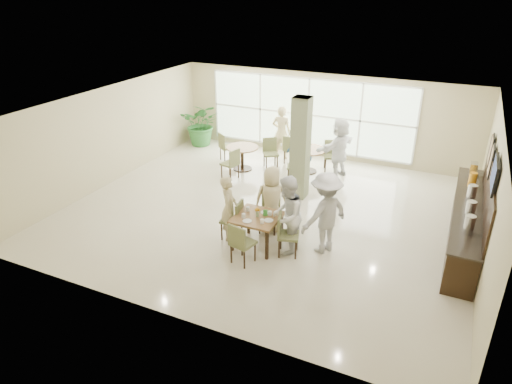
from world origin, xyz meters
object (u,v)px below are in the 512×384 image
at_px(teen_standing, 325,213).
at_px(adult_standing, 281,132).
at_px(teen_far, 272,199).
at_px(teen_right, 287,215).
at_px(round_table_left, 242,153).
at_px(buffet_counter, 467,220).
at_px(main_table, 257,220).
at_px(adult_a, 299,155).
at_px(potted_plant, 202,124).
at_px(adult_b, 339,148).
at_px(teen_left, 229,208).
at_px(round_table_right, 308,154).

relative_size(teen_standing, adult_standing, 1.04).
distance_m(teen_far, teen_right, 0.99).
xyz_separation_m(round_table_left, adult_standing, (0.73, 1.46, 0.34)).
bearing_deg(buffet_counter, main_table, -152.93).
bearing_deg(teen_far, adult_a, -102.03).
distance_m(potted_plant, adult_b, 5.32).
distance_m(teen_far, teen_standing, 1.45).
height_order(round_table_left, buffet_counter, buffet_counter).
height_order(teen_left, adult_a, adult_a).
bearing_deg(teen_left, teen_standing, -102.82).
height_order(round_table_right, adult_standing, adult_standing).
distance_m(round_table_left, potted_plant, 2.82).
xyz_separation_m(main_table, buffet_counter, (4.25, 2.17, -0.11)).
height_order(main_table, round_table_right, same).
distance_m(teen_far, adult_standing, 4.92).
bearing_deg(buffet_counter, round_table_left, 164.64).
xyz_separation_m(teen_standing, adult_b, (-0.86, 4.26, -0.02)).
distance_m(round_table_right, teen_left, 4.63).
bearing_deg(adult_standing, teen_far, 104.34).
height_order(round_table_right, potted_plant, potted_plant).
relative_size(round_table_left, round_table_right, 0.90).
relative_size(potted_plant, adult_standing, 0.87).
distance_m(teen_left, adult_b, 4.82).
bearing_deg(teen_left, round_table_right, -27.07).
bearing_deg(main_table, round_table_right, 94.98).
xyz_separation_m(teen_standing, adult_a, (-1.86, 3.48, -0.15)).
distance_m(round_table_left, adult_standing, 1.67).
bearing_deg(teen_far, teen_right, 111.77).
bearing_deg(main_table, adult_standing, 106.55).
bearing_deg(main_table, buffet_counter, 27.07).
bearing_deg(round_table_right, buffet_counter, -28.18).
bearing_deg(adult_b, adult_standing, -88.91).
bearing_deg(teen_left, adult_standing, -13.67).
height_order(buffet_counter, teen_far, buffet_counter).
xyz_separation_m(potted_plant, adult_b, (5.26, -0.79, 0.13)).
bearing_deg(adult_standing, round_table_left, 58.42).
bearing_deg(teen_left, round_table_left, -0.64).
distance_m(main_table, teen_right, 0.71).
xyz_separation_m(buffet_counter, adult_standing, (-5.87, 3.27, 0.34)).
bearing_deg(adult_b, main_table, 13.38).
height_order(teen_left, teen_standing, teen_standing).
bearing_deg(teen_standing, teen_left, -49.30).
xyz_separation_m(teen_right, adult_b, (-0.12, 4.63, 0.02)).
bearing_deg(teen_right, teen_left, -98.56).
relative_size(potted_plant, adult_a, 1.00).
height_order(adult_b, adult_standing, adult_b).
bearing_deg(teen_standing, round_table_left, -102.67).
distance_m(buffet_counter, teen_far, 4.47).
distance_m(buffet_counter, teen_right, 4.17).
xyz_separation_m(buffet_counter, teen_left, (-5.00, -2.11, 0.22)).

